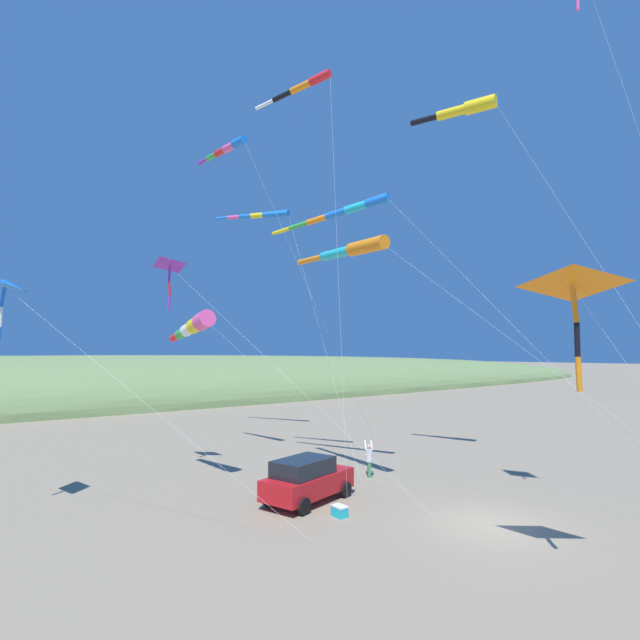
% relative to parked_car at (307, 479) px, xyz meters
% --- Properties ---
extents(ground_plane, '(600.00, 600.00, 0.00)m').
position_rel_parked_car_xyz_m(ground_plane, '(6.27, 3.78, -0.95)').
color(ground_plane, gray).
extents(dune_ridge_grassy, '(28.00, 240.00, 12.00)m').
position_rel_parked_car_xyz_m(dune_ridge_grassy, '(-48.73, 3.78, -0.95)').
color(dune_ridge_grassy, '#6B844C').
rests_on(dune_ridge_grassy, ground_plane).
extents(parked_car, '(2.97, 4.64, 1.85)m').
position_rel_parked_car_xyz_m(parked_car, '(0.00, 0.00, 0.00)').
color(parked_car, red).
rests_on(parked_car, ground_plane).
extents(cooler_box, '(0.62, 0.42, 0.42)m').
position_rel_parked_car_xyz_m(cooler_box, '(2.25, -0.07, -0.74)').
color(cooler_box, '#1EB7C6').
rests_on(cooler_box, ground_plane).
extents(person_bystander_far, '(0.65, 0.60, 1.81)m').
position_rel_parked_car_xyz_m(person_bystander_far, '(-1.45, 4.97, 0.03)').
color(person_bystander_far, '#3D7F51').
rests_on(person_bystander_far, ground_plane).
extents(kite_windsock_purple_drifting, '(15.07, 2.05, 20.27)m').
position_rel_parked_car_xyz_m(kite_windsock_purple_drifting, '(1.06, 10.10, 18.95)').
color(kite_windsock_purple_drifting, yellow).
rests_on(kite_windsock_purple_drifting, ground_plane).
extents(kite_windsock_long_streamer_left, '(19.08, 6.53, 11.53)m').
position_rel_parked_car_xyz_m(kite_windsock_long_streamer_left, '(-0.34, 2.78, 10.25)').
color(kite_windsock_long_streamer_left, orange).
rests_on(kite_windsock_long_streamer_left, ground_plane).
extents(kite_windsock_blue_topmost, '(7.70, 2.12, 21.02)m').
position_rel_parked_car_xyz_m(kite_windsock_blue_topmost, '(-3.52, 2.22, 19.60)').
color(kite_windsock_blue_topmost, red).
rests_on(kite_windsock_blue_topmost, ground_plane).
extents(kite_delta_magenta_far_left, '(4.66, 5.15, 8.74)m').
position_rel_parked_car_xyz_m(kite_delta_magenta_far_left, '(10.62, 1.50, 7.24)').
color(kite_delta_magenta_far_left, orange).
rests_on(kite_delta_magenta_far_left, ground_plane).
extents(kite_delta_checkered_midright, '(13.53, 6.76, 11.35)m').
position_rel_parked_car_xyz_m(kite_delta_checkered_midright, '(-8.04, -3.10, 9.95)').
color(kite_delta_checkered_midright, purple).
rests_on(kite_delta_checkered_midright, ground_plane).
extents(kite_delta_small_distant, '(10.01, 8.99, 9.28)m').
position_rel_parked_car_xyz_m(kite_delta_small_distant, '(-5.32, -10.63, 7.97)').
color(kite_delta_small_distant, blue).
rests_on(kite_delta_small_distant, ground_plane).
extents(kite_windsock_long_streamer_right, '(8.73, 7.58, 18.41)m').
position_rel_parked_car_xyz_m(kite_windsock_long_streamer_right, '(-8.12, 0.13, 17.19)').
color(kite_windsock_long_streamer_right, blue).
rests_on(kite_windsock_long_streamer_right, ground_plane).
extents(kite_windsock_red_high_left, '(18.97, 6.37, 14.35)m').
position_rel_parked_car_xyz_m(kite_windsock_red_high_left, '(-2.45, 4.11, 12.86)').
color(kite_windsock_red_high_left, blue).
rests_on(kite_windsock_red_high_left, ground_plane).
extents(kite_windsock_black_fish_shape, '(18.99, 4.77, 17.47)m').
position_rel_parked_car_xyz_m(kite_windsock_black_fish_shape, '(-15.79, 6.99, 16.19)').
color(kite_windsock_black_fish_shape, blue).
rests_on(kite_windsock_black_fish_shape, ground_plane).
extents(kite_windsock_orange_high_right, '(8.37, 7.79, 8.33)m').
position_rel_parked_car_xyz_m(kite_windsock_orange_high_right, '(-5.47, -2.81, 6.66)').
color(kite_windsock_orange_high_right, '#EF4C93').
rests_on(kite_windsock_orange_high_right, ground_plane).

